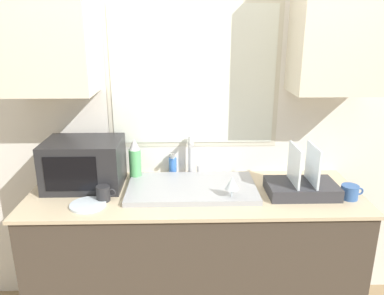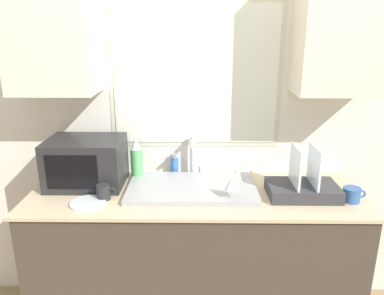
% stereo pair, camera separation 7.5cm
% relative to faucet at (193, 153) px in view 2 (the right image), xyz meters
% --- Properties ---
extents(countertop, '(1.92, 0.67, 0.92)m').
position_rel_faucet_xyz_m(countertop, '(0.01, -0.25, -0.61)').
color(countertop, '#42382D').
rests_on(countertop, ground_plane).
extents(wall_back, '(6.00, 0.38, 2.60)m').
position_rel_faucet_xyz_m(wall_back, '(0.01, 0.07, 0.34)').
color(wall_back, silver).
rests_on(wall_back, ground_plane).
extents(sink_basin, '(0.75, 0.44, 0.03)m').
position_rel_faucet_xyz_m(sink_basin, '(-0.00, -0.23, -0.14)').
color(sink_basin, '#9EA0A5').
rests_on(sink_basin, countertop).
extents(faucet, '(0.08, 0.17, 0.26)m').
position_rel_faucet_xyz_m(faucet, '(0.00, 0.00, 0.00)').
color(faucet, '#B7B7BC').
rests_on(faucet, countertop).
extents(microwave, '(0.45, 0.34, 0.28)m').
position_rel_faucet_xyz_m(microwave, '(-0.64, -0.14, -0.01)').
color(microwave, '#232326').
rests_on(microwave, countertop).
extents(dish_rack, '(0.39, 0.25, 0.29)m').
position_rel_faucet_xyz_m(dish_rack, '(0.62, -0.30, -0.10)').
color(dish_rack, '#333338').
rests_on(dish_rack, countertop).
extents(spray_bottle, '(0.07, 0.07, 0.27)m').
position_rel_faucet_xyz_m(spray_bottle, '(-0.35, -0.06, -0.02)').
color(spray_bottle, '#59B266').
rests_on(spray_bottle, countertop).
extents(soap_bottle, '(0.05, 0.05, 0.14)m').
position_rel_faucet_xyz_m(soap_bottle, '(-0.12, 0.03, -0.09)').
color(soap_bottle, blue).
rests_on(soap_bottle, countertop).
extents(mug_near_sink, '(0.11, 0.08, 0.09)m').
position_rel_faucet_xyz_m(mug_near_sink, '(-0.49, -0.35, -0.11)').
color(mug_near_sink, '#262628').
rests_on(mug_near_sink, countertop).
extents(wine_glass, '(0.08, 0.08, 0.15)m').
position_rel_faucet_xyz_m(wine_glass, '(0.21, -0.38, -0.05)').
color(wine_glass, silver).
rests_on(wine_glass, countertop).
extents(mug_by_rack, '(0.13, 0.10, 0.08)m').
position_rel_faucet_xyz_m(mug_by_rack, '(0.87, -0.36, -0.11)').
color(mug_by_rack, '#335999').
rests_on(mug_by_rack, countertop).
extents(small_plate, '(0.19, 0.19, 0.01)m').
position_rel_faucet_xyz_m(small_plate, '(-0.57, -0.42, -0.15)').
color(small_plate, silver).
rests_on(small_plate, countertop).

